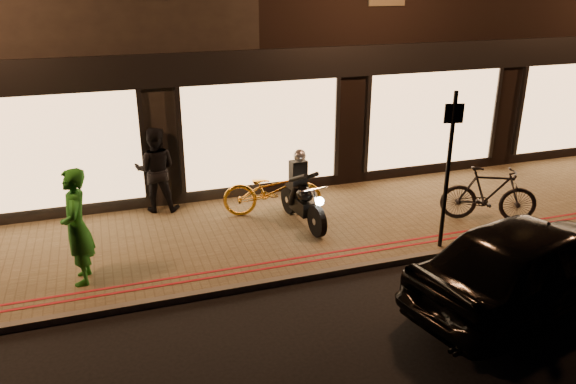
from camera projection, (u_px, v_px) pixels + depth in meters
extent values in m
plane|color=black|center=(325.00, 278.00, 9.91)|extent=(90.00, 90.00, 0.00)
cube|color=#726346|center=(289.00, 230.00, 11.66)|extent=(50.00, 4.00, 0.12)
cube|color=#59544C|center=(324.00, 274.00, 9.93)|extent=(50.00, 0.14, 0.12)
cube|color=maroon|center=(316.00, 260.00, 10.26)|extent=(50.00, 0.06, 0.01)
cube|color=maroon|center=(312.00, 256.00, 10.44)|extent=(50.00, 0.06, 0.01)
cube|color=black|center=(395.00, 0.00, 18.12)|extent=(12.00, 10.00, 8.50)
cube|color=black|center=(260.00, 66.00, 12.27)|extent=(48.00, 0.12, 0.70)
cube|color=#F0B678|center=(50.00, 153.00, 11.47)|extent=(3.60, 0.06, 2.38)
cube|color=#F0B678|center=(262.00, 134.00, 12.81)|extent=(3.60, 0.06, 2.38)
cube|color=#F0B678|center=(433.00, 119.00, 14.16)|extent=(3.60, 0.06, 2.38)
cube|color=#F0B678|center=(574.00, 107.00, 15.50)|extent=(3.60, 0.06, 2.38)
cylinder|color=black|center=(317.00, 221.00, 11.12)|extent=(0.19, 0.65, 0.64)
cylinder|color=black|center=(289.00, 199.00, 12.22)|extent=(0.19, 0.65, 0.64)
cylinder|color=silver|center=(317.00, 221.00, 11.12)|extent=(0.15, 0.15, 0.14)
cylinder|color=silver|center=(289.00, 199.00, 12.22)|extent=(0.15, 0.15, 0.14)
cube|color=black|center=(302.00, 205.00, 11.69)|extent=(0.33, 0.72, 0.30)
ellipsoid|color=black|center=(304.00, 194.00, 11.47)|extent=(0.38, 0.54, 0.29)
cube|color=black|center=(295.00, 187.00, 11.83)|extent=(0.28, 0.57, 0.09)
cylinder|color=silver|center=(314.00, 189.00, 11.02)|extent=(0.60, 0.10, 0.03)
cylinder|color=silver|center=(316.00, 206.00, 11.06)|extent=(0.08, 0.33, 0.71)
sphere|color=white|center=(320.00, 201.00, 10.88)|extent=(0.19, 0.19, 0.17)
cylinder|color=silver|center=(297.00, 202.00, 12.16)|extent=(0.13, 0.55, 0.07)
cube|color=black|center=(298.00, 173.00, 11.60)|extent=(0.36, 0.26, 0.55)
sphere|color=#B4B6BC|center=(300.00, 155.00, 11.40)|extent=(0.29, 0.29, 0.26)
cylinder|color=black|center=(298.00, 178.00, 11.25)|extent=(0.23, 0.60, 0.34)
cylinder|color=black|center=(312.00, 176.00, 11.38)|extent=(0.11, 0.60, 0.34)
cylinder|color=black|center=(293.00, 195.00, 11.67)|extent=(0.22, 0.29, 0.46)
cylinder|color=black|center=(305.00, 193.00, 11.78)|extent=(0.17, 0.29, 0.46)
cylinder|color=black|center=(448.00, 172.00, 10.29)|extent=(0.10, 0.10, 3.00)
cube|color=black|center=(454.00, 113.00, 9.89)|extent=(0.35, 0.11, 0.35)
imported|color=gold|center=(272.00, 190.00, 12.06)|extent=(2.24, 1.22, 1.12)
imported|color=black|center=(489.00, 194.00, 11.75)|extent=(2.01, 1.38, 1.18)
imported|color=#1C6B1C|center=(77.00, 227.00, 9.24)|extent=(0.51, 0.75, 2.01)
imported|color=black|center=(156.00, 170.00, 12.15)|extent=(1.07, 0.92, 1.88)
imported|color=black|center=(534.00, 263.00, 8.83)|extent=(4.80, 2.81, 1.53)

